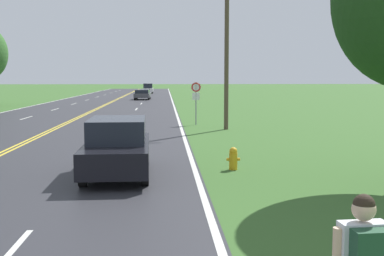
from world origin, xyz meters
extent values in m
cube|color=silver|center=(3.61, 16.50, 0.01)|extent=(0.12, 3.00, 0.00)
cube|color=silver|center=(3.61, 25.50, 0.01)|extent=(0.12, 3.00, 0.00)
cube|color=silver|center=(3.61, 34.50, 0.01)|extent=(0.12, 3.00, 0.00)
cube|color=silver|center=(3.61, 43.50, 0.01)|extent=(0.12, 3.00, 0.00)
cube|color=silver|center=(3.61, 52.50, 0.01)|extent=(0.12, 3.00, 0.00)
cube|color=silver|center=(3.61, 61.50, 0.01)|extent=(0.12, 3.00, 0.00)
cube|color=silver|center=(3.61, 70.50, 0.01)|extent=(0.12, 3.00, 0.00)
cube|color=silver|center=(3.61, 79.50, 0.01)|extent=(0.12, 3.00, 0.00)
cube|color=silver|center=(3.61, 88.50, 0.01)|extent=(0.12, 3.00, 0.00)
cube|color=silver|center=(3.61, 97.50, 0.01)|extent=(0.12, 3.00, 0.00)
cube|color=silver|center=(3.61, 106.50, 0.01)|extent=(0.12, 3.00, 0.00)
cube|color=silver|center=(-3.61, 34.50, 0.01)|extent=(0.12, 3.00, 0.00)
cube|color=silver|center=(-3.61, 43.50, 0.01)|extent=(0.12, 3.00, 0.00)
cube|color=silver|center=(-3.61, 52.50, 0.01)|extent=(0.12, 3.00, 0.00)
cube|color=silver|center=(-3.61, 61.50, 0.01)|extent=(0.12, 3.00, 0.00)
cube|color=silver|center=(-3.61, 70.50, 0.01)|extent=(0.12, 3.00, 0.00)
cube|color=silver|center=(-3.61, 79.50, 0.01)|extent=(0.12, 3.00, 0.00)
cube|color=silver|center=(-3.61, 88.50, 0.01)|extent=(0.12, 3.00, 0.00)
cube|color=silver|center=(-3.61, 97.50, 0.01)|extent=(0.12, 3.00, 0.00)
cube|color=silver|center=(-3.61, 106.50, 0.01)|extent=(0.12, 3.00, 0.00)
cube|color=silver|center=(8.06, 4.46, 1.17)|extent=(0.47, 0.22, 0.64)
sphere|color=beige|center=(8.06, 4.46, 1.62)|extent=(0.23, 0.23, 0.23)
sphere|color=#2D2319|center=(8.06, 4.46, 1.66)|extent=(0.21, 0.21, 0.21)
cylinder|color=gold|center=(8.29, 14.78, 0.27)|extent=(0.26, 0.26, 0.53)
sphere|color=gold|center=(8.29, 14.78, 0.58)|extent=(0.25, 0.25, 0.25)
cylinder|color=gold|center=(8.46, 14.78, 0.32)|extent=(0.08, 0.09, 0.09)
cylinder|color=gold|center=(8.12, 14.78, 0.32)|extent=(0.08, 0.09, 0.09)
cylinder|color=gray|center=(8.05, 29.03, 1.26)|extent=(0.07, 0.07, 2.53)
cylinder|color=white|center=(8.05, 29.01, 2.28)|extent=(0.60, 0.02, 0.60)
torus|color=red|center=(8.05, 29.00, 2.28)|extent=(0.55, 0.07, 0.55)
cube|color=white|center=(8.05, 29.01, 1.73)|extent=(0.44, 0.02, 0.44)
cylinder|color=brown|center=(9.55, 26.38, 4.40)|extent=(0.24, 0.24, 8.80)
cylinder|color=black|center=(5.62, 12.72, 0.33)|extent=(0.22, 0.67, 0.66)
cylinder|color=black|center=(3.99, 12.68, 0.33)|extent=(0.22, 0.67, 0.66)
cylinder|color=black|center=(5.54, 15.54, 0.33)|extent=(0.22, 0.67, 0.66)
cylinder|color=black|center=(3.91, 15.49, 0.33)|extent=(0.22, 0.67, 0.66)
cube|color=black|center=(4.77, 14.11, 0.64)|extent=(1.96, 4.59, 0.69)
cube|color=#1E232D|center=(4.76, 14.29, 1.33)|extent=(1.68, 2.54, 0.68)
cylinder|color=black|center=(4.14, 60.90, 0.32)|extent=(0.22, 0.65, 0.65)
cylinder|color=black|center=(2.41, 60.96, 0.32)|extent=(0.22, 0.65, 0.65)
cylinder|color=black|center=(4.23, 63.45, 0.32)|extent=(0.22, 0.65, 0.65)
cylinder|color=black|center=(2.51, 63.51, 0.32)|extent=(0.22, 0.65, 0.65)
cube|color=#47474C|center=(3.32, 62.21, 0.56)|extent=(2.07, 4.18, 0.54)
cube|color=#1E232D|center=(3.32, 62.21, 1.05)|extent=(1.80, 2.94, 0.44)
cylinder|color=black|center=(4.00, 84.61, 0.31)|extent=(0.20, 0.61, 0.61)
cylinder|color=black|center=(2.46, 84.61, 0.31)|extent=(0.20, 0.61, 0.61)
cylinder|color=black|center=(4.01, 87.12, 0.31)|extent=(0.20, 0.61, 0.61)
cylinder|color=black|center=(2.47, 87.13, 0.31)|extent=(0.20, 0.61, 0.61)
cube|color=white|center=(3.23, 85.87, 0.61)|extent=(1.75, 4.06, 0.67)
cube|color=#1E232D|center=(3.23, 85.87, 1.35)|extent=(1.54, 2.84, 0.81)
camera|label=1|loc=(6.16, 0.06, 2.88)|focal=45.00mm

